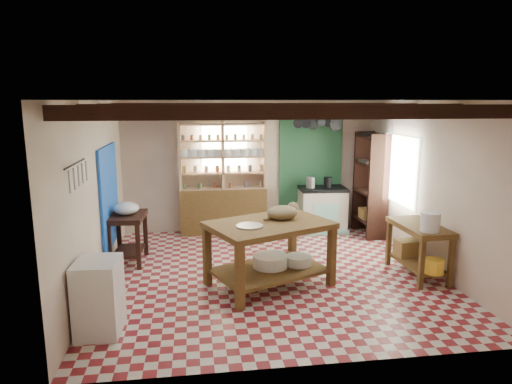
{
  "coord_description": "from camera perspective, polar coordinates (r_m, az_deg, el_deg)",
  "views": [
    {
      "loc": [
        -1.13,
        -6.51,
        2.59
      ],
      "look_at": [
        -0.18,
        0.3,
        1.22
      ],
      "focal_mm": 32.0,
      "sensor_mm": 36.0,
      "label": 1
    }
  ],
  "objects": [
    {
      "name": "wall_front",
      "position": [
        4.36,
        7.47,
        -6.02
      ],
      "size": [
        5.0,
        0.04,
        2.6
      ],
      "primitive_type": "cube",
      "color": "beige",
      "rests_on": "floor"
    },
    {
      "name": "utensil_rail",
      "position": [
        5.53,
        -21.6,
        2.07
      ],
      "size": [
        0.06,
        0.9,
        0.28
      ],
      "primitive_type": "cube",
      "color": "black",
      "rests_on": "wall_left"
    },
    {
      "name": "basin_large",
      "position": [
        6.63,
        1.79,
        -8.61
      ],
      "size": [
        0.66,
        0.66,
        0.17
      ],
      "primitive_type": "cylinder",
      "rotation": [
        0.0,
        0.0,
        0.41
      ],
      "color": "silver",
      "rests_on": "work_table"
    },
    {
      "name": "wicker_basket",
      "position": [
        7.56,
        18.45,
        -6.63
      ],
      "size": [
        0.37,
        0.3,
        0.25
      ],
      "primitive_type": "cube",
      "rotation": [
        0.0,
        0.0,
        0.03
      ],
      "color": "olive",
      "rests_on": "right_counter"
    },
    {
      "name": "tall_rack",
      "position": [
        9.12,
        14.12,
        0.92
      ],
      "size": [
        0.4,
        0.86,
        2.0
      ],
      "primitive_type": "cube",
      "color": "black",
      "rests_on": "floor"
    },
    {
      "name": "ceiling_beams",
      "position": [
        6.61,
        1.91,
        10.34
      ],
      "size": [
        5.0,
        3.8,
        0.15
      ],
      "primitive_type": "cube",
      "color": "black",
      "rests_on": "ceiling"
    },
    {
      "name": "wall_left",
      "position": [
        6.77,
        -19.48,
        -0.33
      ],
      "size": [
        0.04,
        5.0,
        2.6
      ],
      "primitive_type": "cube",
      "color": "beige",
      "rests_on": "floor"
    },
    {
      "name": "enamel_bowl",
      "position": [
        7.58,
        -15.89,
        -1.98
      ],
      "size": [
        0.42,
        0.42,
        0.2
      ],
      "primitive_type": "ellipsoid",
      "rotation": [
        0.0,
        0.0,
        -0.07
      ],
      "color": "silver",
      "rests_on": "prep_table"
    },
    {
      "name": "steel_tray",
      "position": [
        6.17,
        -0.79,
        -4.27
      ],
      "size": [
        0.48,
        0.48,
        0.02
      ],
      "primitive_type": "cylinder",
      "rotation": [
        0.0,
        0.0,
        0.41
      ],
      "color": "#93949A",
      "rests_on": "work_table"
    },
    {
      "name": "cat",
      "position": [
        6.54,
        3.29,
        -2.56
      ],
      "size": [
        0.56,
        0.53,
        0.2
      ],
      "primitive_type": "ellipsoid",
      "rotation": [
        0.0,
        0.0,
        0.58
      ],
      "color": "#907C53",
      "rests_on": "work_table"
    },
    {
      "name": "work_table",
      "position": [
        6.52,
        1.66,
        -7.74
      ],
      "size": [
        1.93,
        1.65,
        0.92
      ],
      "primitive_type": "cube",
      "rotation": [
        0.0,
        0.0,
        0.41
      ],
      "color": "brown",
      "rests_on": "floor"
    },
    {
      "name": "ceiling",
      "position": [
        6.6,
        1.92,
        11.38
      ],
      "size": [
        5.0,
        5.0,
        0.02
      ],
      "primitive_type": "cube",
      "color": "#444449",
      "rests_on": "wall_back"
    },
    {
      "name": "prep_table",
      "position": [
        7.71,
        -15.69,
        -5.62
      ],
      "size": [
        0.6,
        0.83,
        0.81
      ],
      "primitive_type": "cube",
      "rotation": [
        0.0,
        0.0,
        -0.07
      ],
      "color": "black",
      "rests_on": "floor"
    },
    {
      "name": "green_wall_patch",
      "position": [
        9.38,
        6.81,
        3.02
      ],
      "size": [
        1.3,
        0.04,
        2.3
      ],
      "primitive_type": "cube",
      "color": "#1F4E30",
      "rests_on": "wall_back"
    },
    {
      "name": "stove",
      "position": [
        9.28,
        8.26,
        -2.15
      ],
      "size": [
        0.94,
        0.65,
        0.9
      ],
      "primitive_type": "cube",
      "rotation": [
        0.0,
        0.0,
        -0.04
      ],
      "color": "beige",
      "rests_on": "floor"
    },
    {
      "name": "blue_wall_patch",
      "position": [
        7.67,
        -17.87,
        -0.44
      ],
      "size": [
        0.04,
        1.4,
        1.6
      ],
      "primitive_type": "cube",
      "color": "blue",
      "rests_on": "wall_left"
    },
    {
      "name": "shelving_unit",
      "position": [
        8.96,
        -4.16,
        1.71
      ],
      "size": [
        1.7,
        0.34,
        2.2
      ],
      "primitive_type": "cube",
      "color": "tan",
      "rests_on": "floor"
    },
    {
      "name": "window_back",
      "position": [
        9.05,
        -3.97,
        5.64
      ],
      "size": [
        0.9,
        0.02,
        0.8
      ],
      "primitive_type": "cube",
      "color": "beige",
      "rests_on": "wall_back"
    },
    {
      "name": "kettle_left",
      "position": [
        9.11,
        6.84,
        1.21
      ],
      "size": [
        0.19,
        0.19,
        0.21
      ],
      "primitive_type": "cylinder",
      "rotation": [
        0.0,
        0.0,
        -0.04
      ],
      "color": "#93949A",
      "rests_on": "stove"
    },
    {
      "name": "floor",
      "position": [
        7.1,
        1.78,
        -10.19
      ],
      "size": [
        5.0,
        5.0,
        0.02
      ],
      "primitive_type": "cube",
      "color": "maroon",
      "rests_on": "ground"
    },
    {
      "name": "wall_back",
      "position": [
        9.17,
        -0.82,
        3.22
      ],
      "size": [
        5.0,
        0.04,
        2.6
      ],
      "primitive_type": "cube",
      "color": "beige",
      "rests_on": "floor"
    },
    {
      "name": "pot_rack",
      "position": [
        8.89,
        7.64,
        8.57
      ],
      "size": [
        0.86,
        0.12,
        0.36
      ],
      "primitive_type": "cube",
      "color": "black",
      "rests_on": "ceiling"
    },
    {
      "name": "white_bucket",
      "position": [
        6.84,
        20.94,
        -3.52
      ],
      "size": [
        0.28,
        0.28,
        0.27
      ],
      "primitive_type": "cylinder",
      "rotation": [
        0.0,
        0.0,
        0.03
      ],
      "color": "silver",
      "rests_on": "right_counter"
    },
    {
      "name": "wall_right",
      "position": [
        7.56,
        20.86,
        0.74
      ],
      "size": [
        0.04,
        5.0,
        2.6
      ],
      "primitive_type": "cube",
      "color": "beige",
      "rests_on": "floor"
    },
    {
      "name": "white_cabinet",
      "position": [
        5.56,
        -19.05,
        -12.27
      ],
      "size": [
        0.5,
        0.59,
        0.85
      ],
      "primitive_type": "cube",
      "rotation": [
        0.0,
        0.0,
        -0.05
      ],
      "color": "silver",
      "rests_on": "floor"
    },
    {
      "name": "right_counter",
      "position": [
        7.3,
        19.59,
        -6.86
      ],
      "size": [
        0.59,
        1.13,
        0.79
      ],
      "primitive_type": "cube",
      "rotation": [
        0.0,
        0.0,
        0.03
      ],
      "color": "brown",
      "rests_on": "floor"
    },
    {
      "name": "window_right",
      "position": [
        8.42,
        17.54,
        2.65
      ],
      "size": [
        0.02,
        1.3,
        1.2
      ],
      "primitive_type": "cube",
      "color": "beige",
      "rests_on": "wall_right"
    },
    {
      "name": "yellow_tub",
      "position": [
        6.96,
        21.36,
        -8.62
      ],
      "size": [
        0.29,
        0.29,
        0.2
      ],
      "primitive_type": "cylinder",
      "rotation": [
        0.0,
        0.0,
        0.03
      ],
      "color": "yellow",
      "rests_on": "right_counter"
    },
    {
      "name": "basin_small",
      "position": [
        6.74,
        5.37,
        -8.5
      ],
      "size": [
        0.5,
        0.5,
        0.13
      ],
      "primitive_type": "cylinder",
      "rotation": [
        0.0,
        0.0,
        0.41
      ],
      "color": "silver",
      "rests_on": "work_table"
    },
    {
      "name": "kettle_right",
      "position": [
        9.19,
        8.96,
        1.21
      ],
      "size": [
        0.16,
        0.16,
        0.2
      ],
      "primitive_type": "cylinder",
      "rotation": [
        0.0,
        0.0,
        -0.04
      ],
      "color": "black",
      "rests_on": "stove"
    }
  ]
}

